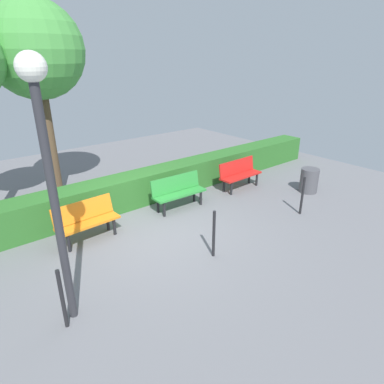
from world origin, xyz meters
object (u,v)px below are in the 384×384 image
object	(u,v)px
tree_near	(35,51)
trash_bin	(309,180)
bench_green	(178,191)
lamp_post	(45,150)
bench_red	(239,173)
bench_orange	(86,219)

from	to	relation	value
tree_near	trash_bin	size ratio (longest dim) A/B	7.12
bench_green	lamp_post	xyz separation A→B (m)	(3.67, 2.13, 2.18)
lamp_post	trash_bin	size ratio (longest dim) A/B	5.34
bench_red	tree_near	distance (m)	6.31
bench_red	lamp_post	size ratio (longest dim) A/B	0.38
tree_near	trash_bin	distance (m)	8.11
lamp_post	trash_bin	world-z (taller)	lamp_post
bench_orange	trash_bin	size ratio (longest dim) A/B	1.93
bench_orange	lamp_post	world-z (taller)	lamp_post
bench_orange	trash_bin	xyz separation A→B (m)	(-6.16, 1.53, -0.12)
trash_bin	bench_orange	bearing A→B (deg)	-13.94
bench_red	bench_orange	xyz separation A→B (m)	(4.80, -0.01, -0.00)
bench_red	tree_near	world-z (taller)	tree_near
bench_red	trash_bin	world-z (taller)	bench_red
bench_orange	tree_near	xyz separation A→B (m)	(-0.36, -2.94, 3.37)
bench_orange	lamp_post	bearing A→B (deg)	58.47
bench_orange	trash_bin	bearing A→B (deg)	163.33
tree_near	bench_orange	bearing A→B (deg)	82.99
bench_green	tree_near	distance (m)	4.94
bench_red	trash_bin	size ratio (longest dim) A/B	2.03
lamp_post	trash_bin	distance (m)	7.68
bench_red	bench_green	world-z (taller)	same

